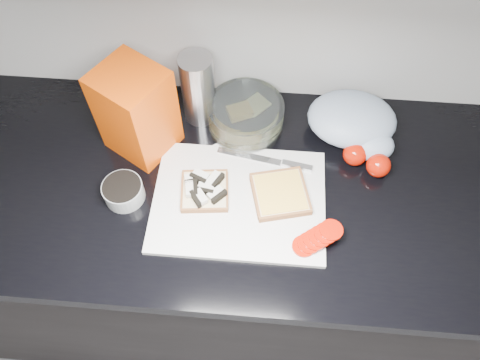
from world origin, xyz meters
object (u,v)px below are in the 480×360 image
(bread_bag, at_px, (136,112))
(steel_canister, at_px, (198,89))
(cutting_board, at_px, (239,201))
(glass_bowl, at_px, (246,116))

(bread_bag, xyz_separation_m, steel_canister, (0.13, 0.10, -0.02))
(cutting_board, height_order, bread_bag, bread_bag)
(cutting_board, relative_size, glass_bowl, 2.08)
(steel_canister, bearing_deg, cutting_board, -64.34)
(bread_bag, distance_m, steel_canister, 0.17)
(glass_bowl, height_order, bread_bag, bread_bag)
(glass_bowl, distance_m, steel_canister, 0.14)
(cutting_board, relative_size, steel_canister, 2.03)
(steel_canister, bearing_deg, glass_bowl, -13.00)
(cutting_board, xyz_separation_m, bread_bag, (-0.25, 0.16, 0.11))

